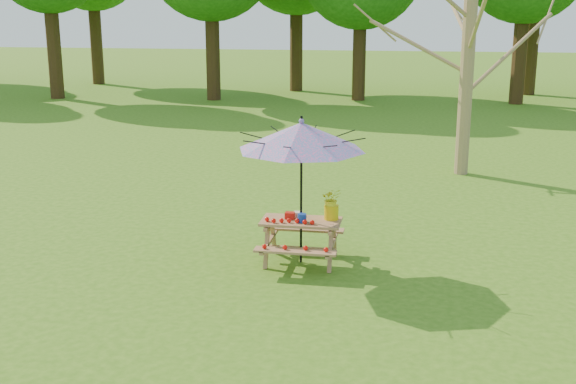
# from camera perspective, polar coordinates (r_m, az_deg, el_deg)

# --- Properties ---
(picnic_table) EXTENTS (1.20, 1.32, 0.67)m
(picnic_table) POSITION_cam_1_polar(r_m,az_deg,el_deg) (10.98, 1.03, -3.96)
(picnic_table) COLOR olive
(picnic_table) RESTS_ON ground
(patio_umbrella) EXTENTS (2.10, 2.10, 2.25)m
(patio_umbrella) POSITION_cam_1_polar(r_m,az_deg,el_deg) (10.59, 1.07, 4.41)
(patio_umbrella) COLOR black
(patio_umbrella) RESTS_ON ground
(produce_bins) EXTENTS (0.35, 0.43, 0.13)m
(produce_bins) POSITION_cam_1_polar(r_m,az_deg,el_deg) (10.89, 0.71, -1.93)
(produce_bins) COLOR red
(produce_bins) RESTS_ON picnic_table
(tomatoes_row) EXTENTS (0.77, 0.13, 0.07)m
(tomatoes_row) POSITION_cam_1_polar(r_m,az_deg,el_deg) (10.72, 0.10, -2.29)
(tomatoes_row) COLOR red
(tomatoes_row) RESTS_ON picnic_table
(flower_bucket) EXTENTS (0.35, 0.32, 0.48)m
(flower_bucket) POSITION_cam_1_polar(r_m,az_deg,el_deg) (10.87, 3.46, -0.86)
(flower_bucket) COLOR #D7B60B
(flower_bucket) RESTS_ON picnic_table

